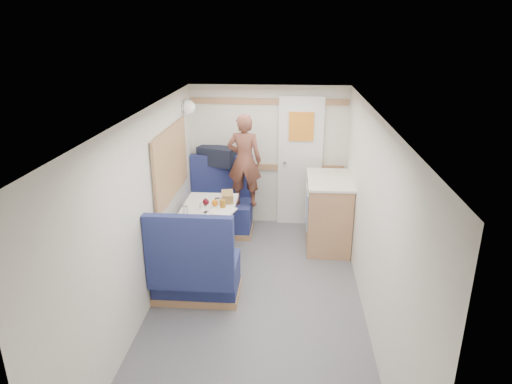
# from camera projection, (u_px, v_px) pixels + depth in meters

# --- Properties ---
(floor) EXTENTS (4.50, 4.50, 0.00)m
(floor) POSITION_uv_depth(u_px,v_px,m) (256.00, 308.00, 4.72)
(floor) COLOR #515156
(floor) RESTS_ON ground
(ceiling) EXTENTS (4.50, 4.50, 0.00)m
(ceiling) POSITION_uv_depth(u_px,v_px,m) (256.00, 116.00, 4.03)
(ceiling) COLOR silver
(ceiling) RESTS_ON wall_back
(wall_back) EXTENTS (2.20, 0.02, 2.00)m
(wall_back) POSITION_uv_depth(u_px,v_px,m) (268.00, 156.00, 6.48)
(wall_back) COLOR silver
(wall_back) RESTS_ON floor
(wall_left) EXTENTS (0.02, 4.50, 2.00)m
(wall_left) POSITION_uv_depth(u_px,v_px,m) (144.00, 216.00, 4.45)
(wall_left) COLOR silver
(wall_left) RESTS_ON floor
(wall_right) EXTENTS (0.02, 4.50, 2.00)m
(wall_right) POSITION_uv_depth(u_px,v_px,m) (372.00, 223.00, 4.29)
(wall_right) COLOR silver
(wall_right) RESTS_ON floor
(oak_trim_low) EXTENTS (2.15, 0.02, 0.08)m
(oak_trim_low) POSITION_uv_depth(u_px,v_px,m) (268.00, 167.00, 6.51)
(oak_trim_low) COLOR olive
(oak_trim_low) RESTS_ON wall_back
(oak_trim_high) EXTENTS (2.15, 0.02, 0.08)m
(oak_trim_high) POSITION_uv_depth(u_px,v_px,m) (269.00, 101.00, 6.19)
(oak_trim_high) COLOR olive
(oak_trim_high) RESTS_ON wall_back
(side_window) EXTENTS (0.04, 1.30, 0.72)m
(side_window) POSITION_uv_depth(u_px,v_px,m) (170.00, 163.00, 5.30)
(side_window) COLOR #AEBEA1
(side_window) RESTS_ON wall_left
(rear_door) EXTENTS (0.62, 0.12, 1.86)m
(rear_door) POSITION_uv_depth(u_px,v_px,m) (300.00, 160.00, 6.42)
(rear_door) COLOR white
(rear_door) RESTS_ON wall_back
(dinette_table) EXTENTS (0.62, 0.92, 0.72)m
(dinette_table) POSITION_uv_depth(u_px,v_px,m) (209.00, 218.00, 5.50)
(dinette_table) COLOR white
(dinette_table) RESTS_ON floor
(bench_far) EXTENTS (0.90, 0.59, 1.05)m
(bench_far) POSITION_uv_depth(u_px,v_px,m) (220.00, 211.00, 6.41)
(bench_far) COLOR navy
(bench_far) RESTS_ON floor
(bench_near) EXTENTS (0.90, 0.59, 1.05)m
(bench_near) POSITION_uv_depth(u_px,v_px,m) (196.00, 274.00, 4.79)
(bench_near) COLOR navy
(bench_near) RESTS_ON floor
(ledge) EXTENTS (0.90, 0.14, 0.04)m
(ledge) POSITION_uv_depth(u_px,v_px,m) (222.00, 166.00, 6.45)
(ledge) COLOR olive
(ledge) RESTS_ON bench_far
(dome_light) EXTENTS (0.20, 0.20, 0.20)m
(dome_light) POSITION_uv_depth(u_px,v_px,m) (187.00, 107.00, 5.92)
(dome_light) COLOR white
(dome_light) RESTS_ON wall_left
(galley_counter) EXTENTS (0.57, 0.92, 0.92)m
(galley_counter) POSITION_uv_depth(u_px,v_px,m) (328.00, 212.00, 5.95)
(galley_counter) COLOR olive
(galley_counter) RESTS_ON floor
(person) EXTENTS (0.47, 0.33, 1.25)m
(person) POSITION_uv_depth(u_px,v_px,m) (244.00, 161.00, 6.02)
(person) COLOR brown
(person) RESTS_ON bench_far
(duffel_bag) EXTENTS (0.59, 0.42, 0.25)m
(duffel_bag) POSITION_uv_depth(u_px,v_px,m) (217.00, 156.00, 6.40)
(duffel_bag) COLOR black
(duffel_bag) RESTS_ON ledge
(tray) EXTENTS (0.36, 0.41, 0.02)m
(tray) POSITION_uv_depth(u_px,v_px,m) (221.00, 213.00, 5.24)
(tray) COLOR white
(tray) RESTS_ON dinette_table
(orange_fruit) EXTENTS (0.08, 0.08, 0.08)m
(orange_fruit) POSITION_uv_depth(u_px,v_px,m) (215.00, 203.00, 5.39)
(orange_fruit) COLOR #D35609
(orange_fruit) RESTS_ON tray
(cheese_block) EXTENTS (0.10, 0.08, 0.03)m
(cheese_block) POSITION_uv_depth(u_px,v_px,m) (214.00, 216.00, 5.08)
(cheese_block) COLOR #F4E88D
(cheese_block) RESTS_ON tray
(wine_glass) EXTENTS (0.08, 0.08, 0.17)m
(wine_glass) POSITION_uv_depth(u_px,v_px,m) (206.00, 203.00, 5.22)
(wine_glass) COLOR white
(wine_glass) RESTS_ON dinette_table
(tumbler_left) EXTENTS (0.06, 0.06, 0.10)m
(tumbler_left) POSITION_uv_depth(u_px,v_px,m) (185.00, 210.00, 5.19)
(tumbler_left) COLOR white
(tumbler_left) RESTS_ON dinette_table
(tumbler_right) EXTENTS (0.06, 0.06, 0.10)m
(tumbler_right) POSITION_uv_depth(u_px,v_px,m) (217.00, 202.00, 5.43)
(tumbler_right) COLOR silver
(tumbler_right) RESTS_ON dinette_table
(beer_glass) EXTENTS (0.07, 0.07, 0.11)m
(beer_glass) POSITION_uv_depth(u_px,v_px,m) (223.00, 204.00, 5.36)
(beer_glass) COLOR #905D15
(beer_glass) RESTS_ON dinette_table
(pepper_grinder) EXTENTS (0.03, 0.03, 0.09)m
(pepper_grinder) POSITION_uv_depth(u_px,v_px,m) (205.00, 202.00, 5.44)
(pepper_grinder) COLOR black
(pepper_grinder) RESTS_ON dinette_table
(salt_grinder) EXTENTS (0.04, 0.04, 0.09)m
(salt_grinder) POSITION_uv_depth(u_px,v_px,m) (201.00, 205.00, 5.36)
(salt_grinder) COLOR white
(salt_grinder) RESTS_ON dinette_table
(bread_loaf) EXTENTS (0.18, 0.28, 0.11)m
(bread_loaf) POSITION_uv_depth(u_px,v_px,m) (227.00, 197.00, 5.59)
(bread_loaf) COLOR brown
(bread_loaf) RESTS_ON dinette_table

